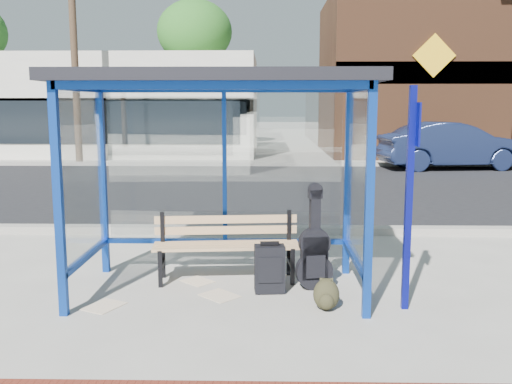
{
  "coord_description": "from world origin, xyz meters",
  "views": [
    {
      "loc": [
        0.52,
        -6.14,
        2.09
      ],
      "look_at": [
        0.39,
        0.2,
        1.1
      ],
      "focal_mm": 40.0,
      "sensor_mm": 36.0,
      "label": 1
    }
  ],
  "objects_px": {
    "suitcase": "(270,269)",
    "bench": "(226,242)",
    "guitar_bag": "(314,253)",
    "backpack": "(326,295)",
    "parked_car": "(452,146)"
  },
  "relations": [
    {
      "from": "suitcase",
      "to": "bench",
      "type": "bearing_deg",
      "value": 133.01
    },
    {
      "from": "guitar_bag",
      "to": "backpack",
      "type": "bearing_deg",
      "value": -94.4
    },
    {
      "from": "bench",
      "to": "backpack",
      "type": "height_order",
      "value": "bench"
    },
    {
      "from": "bench",
      "to": "backpack",
      "type": "relative_size",
      "value": 5.47
    },
    {
      "from": "parked_car",
      "to": "suitcase",
      "type": "bearing_deg",
      "value": 147.61
    },
    {
      "from": "parked_car",
      "to": "backpack",
      "type": "bearing_deg",
      "value": 150.71
    },
    {
      "from": "guitar_bag",
      "to": "bench",
      "type": "bearing_deg",
      "value": 150.8
    },
    {
      "from": "guitar_bag",
      "to": "suitcase",
      "type": "bearing_deg",
      "value": -177.0
    },
    {
      "from": "bench",
      "to": "parked_car",
      "type": "height_order",
      "value": "parked_car"
    },
    {
      "from": "guitar_bag",
      "to": "suitcase",
      "type": "height_order",
      "value": "guitar_bag"
    },
    {
      "from": "bench",
      "to": "suitcase",
      "type": "height_order",
      "value": "bench"
    },
    {
      "from": "suitcase",
      "to": "parked_car",
      "type": "distance_m",
      "value": 13.68
    },
    {
      "from": "bench",
      "to": "parked_car",
      "type": "distance_m",
      "value": 13.49
    },
    {
      "from": "bench",
      "to": "parked_car",
      "type": "bearing_deg",
      "value": 56.52
    },
    {
      "from": "guitar_bag",
      "to": "suitcase",
      "type": "relative_size",
      "value": 1.97
    }
  ]
}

